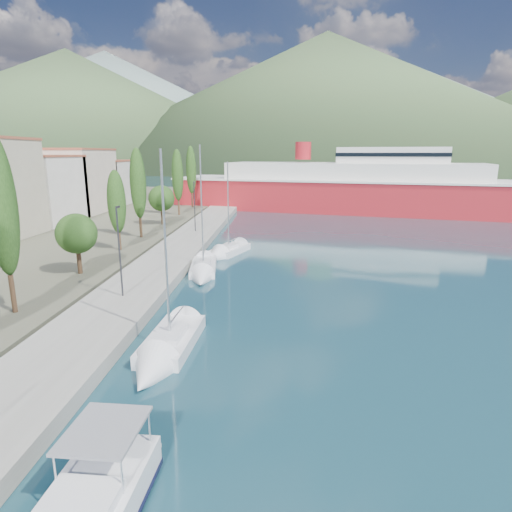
{
  "coord_description": "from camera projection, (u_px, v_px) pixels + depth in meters",
  "views": [
    {
      "loc": [
        1.7,
        -13.79,
        10.21
      ],
      "look_at": [
        0.0,
        14.0,
        3.5
      ],
      "focal_mm": 30.0,
      "sensor_mm": 36.0,
      "label": 1
    }
  ],
  "objects": [
    {
      "name": "ground",
      "position": [
        277.0,
        187.0,
        132.32
      ],
      "size": [
        1400.0,
        1400.0,
        0.0
      ],
      "primitive_type": "plane",
      "color": "#183C48"
    },
    {
      "name": "quay",
      "position": [
        171.0,
        257.0,
        41.54
      ],
      "size": [
        5.0,
        88.0,
        0.8
      ],
      "primitive_type": "cube",
      "color": "gray",
      "rests_on": "ground"
    },
    {
      "name": "hills_far",
      "position": [
        383.0,
        103.0,
        589.94
      ],
      "size": [
        1480.0,
        900.0,
        180.0
      ],
      "color": "slate",
      "rests_on": "ground"
    },
    {
      "name": "hills_near",
      "position": [
        398.0,
        106.0,
        360.01
      ],
      "size": [
        1010.0,
        520.0,
        115.0
      ],
      "color": "#415A34",
      "rests_on": "ground"
    },
    {
      "name": "town_buildings",
      "position": [
        7.0,
        192.0,
        52.28
      ],
      "size": [
        9.2,
        69.2,
        11.3
      ],
      "color": "beige",
      "rests_on": "land_strip"
    },
    {
      "name": "tree_row",
      "position": [
        133.0,
        194.0,
        46.55
      ],
      "size": [
        3.48,
        62.0,
        10.81
      ],
      "color": "#47301E",
      "rests_on": "land_strip"
    },
    {
      "name": "lamp_posts",
      "position": [
        128.0,
        244.0,
        29.74
      ],
      "size": [
        0.15,
        45.36,
        6.06
      ],
      "color": "#2D2D33",
      "rests_on": "quay"
    },
    {
      "name": "sailboat_near",
      "position": [
        161.0,
        357.0,
        21.31
      ],
      "size": [
        2.73,
        8.01,
        11.35
      ],
      "color": "silver",
      "rests_on": "ground"
    },
    {
      "name": "sailboat_mid",
      "position": [
        202.0,
        273.0,
        36.27
      ],
      "size": [
        3.17,
        8.37,
        11.75
      ],
      "color": "silver",
      "rests_on": "ground"
    },
    {
      "name": "sailboat_far",
      "position": [
        222.0,
        254.0,
        43.33
      ],
      "size": [
        4.67,
        7.31,
        10.26
      ],
      "color": "silver",
      "rests_on": "ground"
    },
    {
      "name": "ferry",
      "position": [
        352.0,
        189.0,
        76.83
      ],
      "size": [
        66.17,
        29.04,
        12.87
      ],
      "color": "#A91B23",
      "rests_on": "ground"
    }
  ]
}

